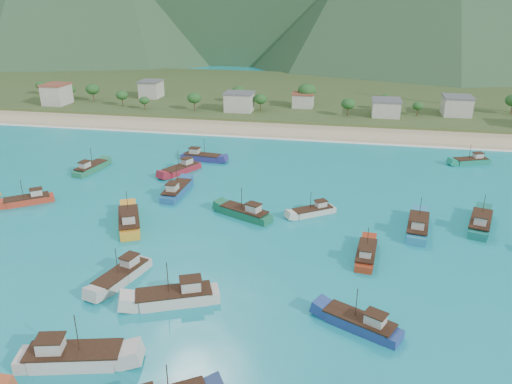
% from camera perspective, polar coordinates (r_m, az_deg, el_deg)
% --- Properties ---
extents(ground, '(600.00, 600.00, 0.00)m').
position_cam_1_polar(ground, '(87.39, 1.45, -6.43)').
color(ground, '#0C7689').
rests_on(ground, ground).
extents(beach, '(400.00, 18.00, 1.20)m').
position_cam_1_polar(beach, '(160.84, 6.21, 6.84)').
color(beach, beige).
rests_on(beach, ground).
extents(land, '(400.00, 110.00, 2.40)m').
position_cam_1_polar(land, '(220.20, 7.68, 10.86)').
color(land, '#385123').
rests_on(land, ground).
extents(surf_line, '(400.00, 2.50, 0.08)m').
position_cam_1_polar(surf_line, '(151.72, 5.88, 5.93)').
color(surf_line, white).
rests_on(surf_line, ground).
extents(village, '(212.18, 33.06, 7.81)m').
position_cam_1_polar(village, '(181.02, 10.30, 9.86)').
color(village, beige).
rests_on(village, ground).
extents(vegetation, '(271.50, 25.66, 8.93)m').
position_cam_1_polar(vegetation, '(183.64, 5.17, 10.40)').
color(vegetation, '#235623').
rests_on(vegetation, ground).
extents(boat_0, '(3.62, 11.47, 6.74)m').
position_cam_1_polar(boat_0, '(110.83, -9.08, 0.11)').
color(boat_0, '#215791').
rests_on(boat_0, ground).
extents(boat_2, '(6.59, 12.16, 6.89)m').
position_cam_1_polar(boat_2, '(103.15, 24.24, -3.34)').
color(boat_2, '#13695C').
rests_on(boat_2, ground).
extents(boat_4, '(8.64, 12.70, 7.29)m').
position_cam_1_polar(boat_4, '(97.70, -14.29, -3.33)').
color(boat_4, orange).
rests_on(boat_4, ground).
extents(boat_5, '(7.78, 10.93, 6.32)m').
position_cam_1_polar(boat_5, '(124.45, -8.52, 2.56)').
color(boat_5, maroon).
rests_on(boat_5, ground).
extents(boat_9, '(10.93, 7.49, 6.28)m').
position_cam_1_polar(boat_9, '(69.43, 11.86, -14.54)').
color(boat_9, navy).
rests_on(boat_9, ground).
extents(boat_10, '(8.96, 7.36, 5.35)m').
position_cam_1_polar(boat_10, '(100.55, 6.56, -2.24)').
color(boat_10, beige).
rests_on(boat_10, ground).
extents(boat_12, '(3.89, 10.11, 5.83)m').
position_cam_1_polar(boat_12, '(85.78, 12.46, -7.06)').
color(boat_12, '#973015').
rests_on(boat_12, ground).
extents(boat_13, '(9.73, 8.31, 5.88)m').
position_cam_1_polar(boat_13, '(115.36, -24.60, -0.89)').
color(boat_13, '#B8351F').
rests_on(boat_13, ground).
extents(boat_16, '(11.43, 7.65, 6.55)m').
position_cam_1_polar(boat_16, '(98.57, -1.25, -2.47)').
color(boat_16, '#166644').
rests_on(boat_16, ground).
extents(boat_17, '(5.93, 11.24, 6.37)m').
position_cam_1_polar(boat_17, '(80.70, -15.04, -9.22)').
color(boat_17, '#BBB6AA').
rests_on(boat_17, ground).
extents(boat_19, '(12.50, 7.96, 7.13)m').
position_cam_1_polar(boat_19, '(73.73, -9.15, -11.79)').
color(boat_19, beige).
rests_on(boat_19, ground).
extents(boat_20, '(4.88, 10.79, 6.15)m').
position_cam_1_polar(boat_20, '(130.55, -18.38, 2.57)').
color(boat_20, '#20734C').
rests_on(boat_20, ground).
extents(boat_22, '(9.94, 6.24, 5.66)m').
position_cam_1_polar(boat_22, '(140.98, 23.36, 3.23)').
color(boat_22, '#137E5F').
rests_on(boat_22, ground).
extents(boat_24, '(11.01, 4.42, 6.33)m').
position_cam_1_polar(boat_24, '(133.01, -6.22, 3.95)').
color(boat_24, navy).
rests_on(boat_24, ground).
extents(boat_25, '(5.29, 12.24, 7.00)m').
position_cam_1_polar(boat_25, '(97.40, 18.00, -3.87)').
color(boat_25, teal).
rests_on(boat_25, ground).
extents(boat_26, '(13.01, 6.53, 7.38)m').
position_cam_1_polar(boat_26, '(66.39, -20.23, -17.31)').
color(boat_26, beige).
rests_on(boat_26, ground).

